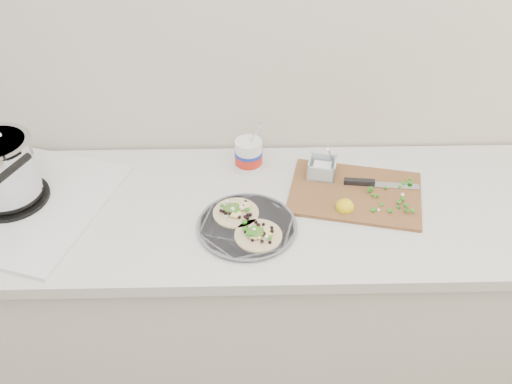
{
  "coord_description": "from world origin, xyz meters",
  "views": [
    {
      "loc": [
        0.13,
        0.03,
        2.08
      ],
      "look_at": [
        0.16,
        1.41,
        0.96
      ],
      "focal_mm": 40.0,
      "sensor_mm": 36.0,
      "label": 1
    }
  ],
  "objects_px": {
    "stove": "(5,180)",
    "tub": "(249,153)",
    "taco_plate": "(247,224)",
    "cutboard": "(354,188)"
  },
  "relations": [
    {
      "from": "stove",
      "to": "cutboard",
      "type": "distance_m",
      "value": 1.1
    },
    {
      "from": "stove",
      "to": "taco_plate",
      "type": "height_order",
      "value": "stove"
    },
    {
      "from": "taco_plate",
      "to": "cutboard",
      "type": "bearing_deg",
      "value": 25.11
    },
    {
      "from": "stove",
      "to": "tub",
      "type": "distance_m",
      "value": 0.78
    },
    {
      "from": "stove",
      "to": "tub",
      "type": "bearing_deg",
      "value": 30.32
    },
    {
      "from": "stove",
      "to": "taco_plate",
      "type": "xyz_separation_m",
      "value": [
        0.75,
        -0.14,
        -0.07
      ]
    },
    {
      "from": "tub",
      "to": "cutboard",
      "type": "relative_size",
      "value": 0.45
    },
    {
      "from": "taco_plate",
      "to": "cutboard",
      "type": "xyz_separation_m",
      "value": [
        0.35,
        0.16,
        -0.0
      ]
    },
    {
      "from": "tub",
      "to": "cutboard",
      "type": "bearing_deg",
      "value": -22.35
    },
    {
      "from": "stove",
      "to": "tub",
      "type": "height_order",
      "value": "stove"
    }
  ]
}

